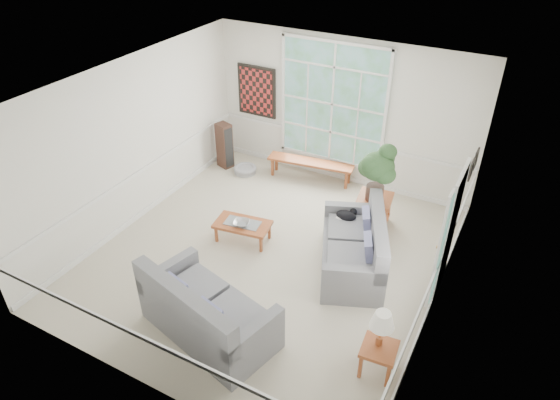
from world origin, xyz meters
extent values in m
cube|color=#BCB29C|center=(0.00, 0.00, -0.01)|extent=(5.50, 6.00, 0.01)
cube|color=white|center=(0.00, 0.00, 3.00)|extent=(5.50, 6.00, 0.02)
cube|color=white|center=(0.00, 3.00, 1.50)|extent=(5.50, 0.02, 3.00)
cube|color=white|center=(0.00, -3.00, 1.50)|extent=(5.50, 0.02, 3.00)
cube|color=white|center=(-2.75, 0.00, 1.50)|extent=(0.02, 6.00, 3.00)
cube|color=white|center=(2.75, 0.00, 1.50)|extent=(0.02, 6.00, 3.00)
cube|color=white|center=(-0.20, 2.96, 1.65)|extent=(2.30, 0.08, 2.40)
cube|color=white|center=(2.71, 0.60, 1.05)|extent=(0.08, 0.90, 2.10)
cube|color=white|center=(2.71, -0.03, 1.15)|extent=(0.08, 0.26, 1.90)
cube|color=maroon|center=(-1.95, 2.95, 1.60)|extent=(0.90, 0.06, 1.10)
cube|color=black|center=(2.71, 1.75, 1.55)|extent=(0.04, 0.26, 0.32)
cube|color=black|center=(2.71, 2.15, 1.55)|extent=(0.04, 0.26, 0.32)
cube|color=slate|center=(1.34, 0.38, 0.50)|extent=(1.58, 2.06, 1.00)
cube|color=slate|center=(0.10, -1.86, 0.52)|extent=(2.12, 1.45, 1.05)
cube|color=#984925|center=(-0.63, 0.16, 0.18)|extent=(1.04, 0.67, 0.36)
imported|color=#A3A3A8|center=(-0.62, 0.11, 0.40)|extent=(0.42, 0.42, 0.08)
cube|color=#984925|center=(-0.49, 2.65, 0.21)|extent=(1.86, 0.61, 0.43)
cube|color=#984925|center=(1.25, 1.69, 0.30)|extent=(0.69, 0.69, 0.61)
cube|color=#984925|center=(2.40, -1.41, 0.23)|extent=(0.48, 0.48, 0.45)
cylinder|color=gray|center=(-1.86, 2.22, 0.07)|extent=(0.65, 0.65, 0.15)
cube|color=#3C231B|center=(-2.40, 2.28, 0.51)|extent=(0.38, 0.33, 1.02)
ellipsoid|color=black|center=(0.99, 0.93, 0.59)|extent=(0.43, 0.42, 0.17)
camera|label=1|loc=(3.31, -5.75, 5.47)|focal=32.00mm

